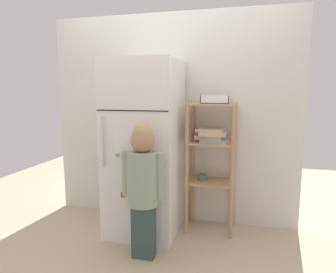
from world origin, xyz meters
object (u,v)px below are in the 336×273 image
fruit_bin (216,100)px  refrigerator (145,148)px  child_standing (143,178)px  pantry_shelf_unit (211,150)px

fruit_bin → refrigerator: bearing=-166.6°
child_standing → fruit_bin: 1.02m
pantry_shelf_unit → fruit_bin: bearing=-9.7°
refrigerator → fruit_bin: size_ratio=6.40×
child_standing → pantry_shelf_unit: pantry_shelf_unit is taller
refrigerator → pantry_shelf_unit: 0.64m
refrigerator → child_standing: (0.15, -0.49, -0.15)m
pantry_shelf_unit → child_standing: bearing=-125.8°
refrigerator → fruit_bin: (0.66, 0.16, 0.46)m
refrigerator → child_standing: 0.53m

